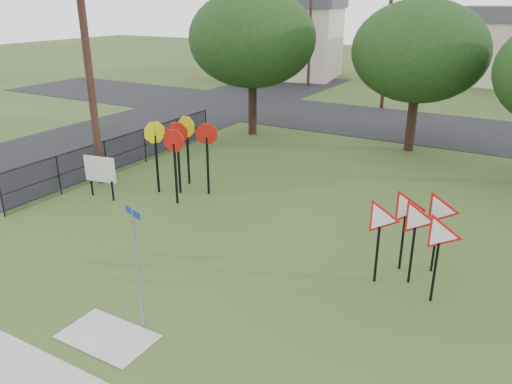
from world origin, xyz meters
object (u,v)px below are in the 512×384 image
yield_sign_cluster (416,221)px  street_name_sign (138,261)px  info_board (100,171)px  stop_sign_cluster (180,141)px

yield_sign_cluster → street_name_sign: bearing=-133.1°
yield_sign_cluster → info_board: size_ratio=1.56×
stop_sign_cluster → info_board: (-2.20, -1.84, -0.94)m
stop_sign_cluster → street_name_sign: bearing=-58.4°
stop_sign_cluster → info_board: stop_sign_cluster is taller
stop_sign_cluster → info_board: size_ratio=1.73×
yield_sign_cluster → info_board: yield_sign_cluster is taller
yield_sign_cluster → info_board: bearing=178.8°
street_name_sign → yield_sign_cluster: street_name_sign is taller
street_name_sign → stop_sign_cluster: 8.12m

